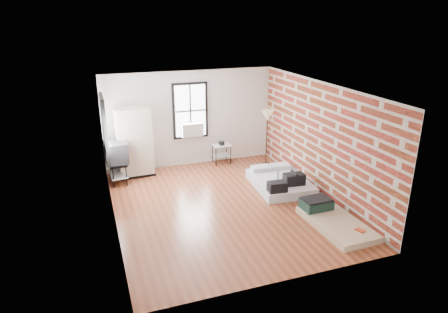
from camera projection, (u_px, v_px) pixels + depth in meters
name	position (u px, v px, depth m)	size (l,w,h in m)	color
ground	(224.00, 206.00, 9.49)	(6.00, 6.00, 0.00)	brown
room_shell	(228.00, 131.00, 9.29)	(5.02, 6.02, 2.80)	silver
mattress_main	(280.00, 182.00, 10.44)	(1.45, 1.88, 0.58)	silver
mattress_bare	(331.00, 219.00, 8.65)	(1.00, 1.82, 0.39)	#BDB088
wardrobe	(134.00, 142.00, 10.98)	(1.01, 0.62, 1.93)	black
side_table	(221.00, 149.00, 12.01)	(0.53, 0.42, 0.69)	black
floor_lamp	(267.00, 118.00, 11.61)	(0.36, 0.36, 1.67)	black
tv_stand	(117.00, 154.00, 10.56)	(0.59, 0.82, 1.13)	black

